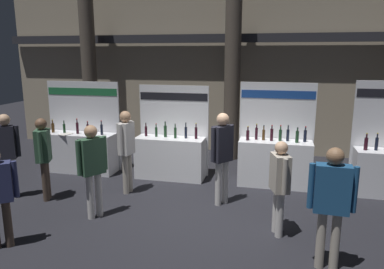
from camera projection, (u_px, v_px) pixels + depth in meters
The scene contains 12 objects.
ground_plane at pixel (203, 215), 6.85m from camera, with size 29.22×29.22×0.00m, color black.
hall_colonnade at pixel (236, 50), 10.68m from camera, with size 14.61×1.24×6.14m.
exhibitor_booth_0 at pixel (80, 148), 9.33m from camera, with size 1.96×0.72×2.26m.
exhibitor_booth_1 at pixel (171, 154), 8.84m from camera, with size 1.72×0.66×2.21m.
exhibitor_booth_2 at pixel (275, 159), 8.32m from camera, with size 1.69×0.66×2.31m.
visitor_0 at pixel (332, 198), 4.93m from camera, with size 0.63×0.23×1.75m.
visitor_1 at pixel (222, 150), 7.13m from camera, with size 0.41×0.46×1.84m.
visitor_2 at pixel (93, 163), 6.54m from camera, with size 0.40×0.51×1.73m.
visitor_4 at pixel (7, 149), 7.45m from camera, with size 0.47×0.33×1.77m.
visitor_5 at pixel (126, 145), 7.75m from camera, with size 0.27×0.51×1.78m.
visitor_6 at pixel (280, 180), 5.93m from camera, with size 0.35×0.55×1.59m.
visitor_8 at pixel (43, 152), 7.37m from camera, with size 0.36×0.48×1.70m.
Camera 1 is at (1.26, -6.25, 2.94)m, focal length 34.35 mm.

